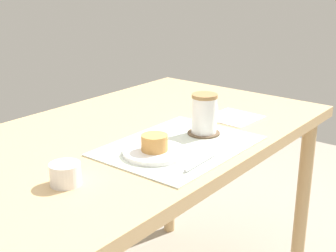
# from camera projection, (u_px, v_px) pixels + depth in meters

# --- Properties ---
(dining_table) EXTENTS (1.30, 0.74, 0.72)m
(dining_table) POSITION_uv_depth(u_px,v_px,m) (130.00, 157.00, 1.40)
(dining_table) COLOR tan
(dining_table) RESTS_ON ground_plane
(placemat) EXTENTS (0.42, 0.31, 0.00)m
(placemat) POSITION_uv_depth(u_px,v_px,m) (180.00, 146.00, 1.27)
(placemat) COLOR silver
(placemat) RESTS_ON dining_table
(pastry_plate) EXTENTS (0.16, 0.16, 0.01)m
(pastry_plate) POSITION_uv_depth(u_px,v_px,m) (155.00, 152.00, 1.20)
(pastry_plate) COLOR white
(pastry_plate) RESTS_ON placemat
(pastry) EXTENTS (0.07, 0.07, 0.04)m
(pastry) POSITION_uv_depth(u_px,v_px,m) (155.00, 143.00, 1.19)
(pastry) COLOR tan
(pastry) RESTS_ON pastry_plate
(coffee_coaster) EXTENTS (0.09, 0.09, 0.00)m
(coffee_coaster) POSITION_uv_depth(u_px,v_px,m) (204.00, 133.00, 1.35)
(coffee_coaster) COLOR brown
(coffee_coaster) RESTS_ON placemat
(coffee_mug) EXTENTS (0.11, 0.07, 0.11)m
(coffee_mug) POSITION_uv_depth(u_px,v_px,m) (205.00, 113.00, 1.34)
(coffee_mug) COLOR white
(coffee_mug) RESTS_ON coffee_coaster
(teaspoon) EXTENTS (0.13, 0.01, 0.01)m
(teaspoon) POSITION_uv_depth(u_px,v_px,m) (200.00, 162.00, 1.14)
(teaspoon) COLOR silver
(teaspoon) RESTS_ON placemat
(paper_napkin) EXTENTS (0.16, 0.16, 0.00)m
(paper_napkin) POSITION_uv_depth(u_px,v_px,m) (234.00, 118.00, 1.51)
(paper_napkin) COLOR white
(paper_napkin) RESTS_ON dining_table
(sugar_bowl) EXTENTS (0.07, 0.07, 0.05)m
(sugar_bowl) POSITION_uv_depth(u_px,v_px,m) (65.00, 174.00, 1.04)
(sugar_bowl) COLOR white
(sugar_bowl) RESTS_ON dining_table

